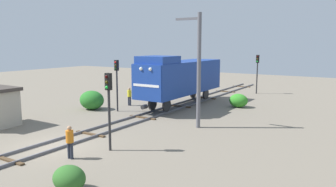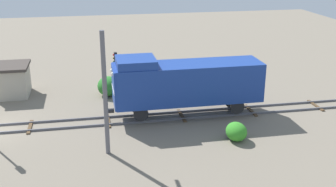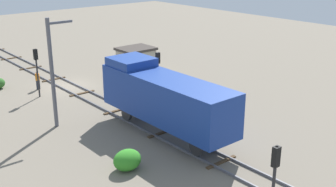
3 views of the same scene
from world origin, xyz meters
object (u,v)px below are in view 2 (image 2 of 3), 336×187
(traffic_signal_mid, at_px, (116,69))
(relay_hut, at_px, (13,80))
(locomotive, at_px, (185,82))
(worker_by_signal, at_px, (148,88))
(catenary_mast, at_px, (105,91))

(traffic_signal_mid, relative_size, relay_hut, 1.26)
(traffic_signal_mid, bearing_deg, locomotive, 55.12)
(relay_hut, bearing_deg, worker_by_signal, 73.73)
(worker_by_signal, distance_m, relay_hut, 11.78)
(traffic_signal_mid, bearing_deg, catenary_mast, -8.56)
(relay_hut, bearing_deg, locomotive, 61.02)
(worker_by_signal, relative_size, relay_hut, 0.49)
(locomotive, height_order, catenary_mast, catenary_mast)
(traffic_signal_mid, distance_m, worker_by_signal, 3.44)
(worker_by_signal, xyz_separation_m, catenary_mast, (9.14, -3.90, 3.15))
(traffic_signal_mid, xyz_separation_m, worker_by_signal, (-0.80, 2.64, -2.06))
(worker_by_signal, height_order, catenary_mast, catenary_mast)
(traffic_signal_mid, distance_m, catenary_mast, 8.50)
(traffic_signal_mid, bearing_deg, worker_by_signal, 106.85)
(worker_by_signal, bearing_deg, locomotive, -74.29)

